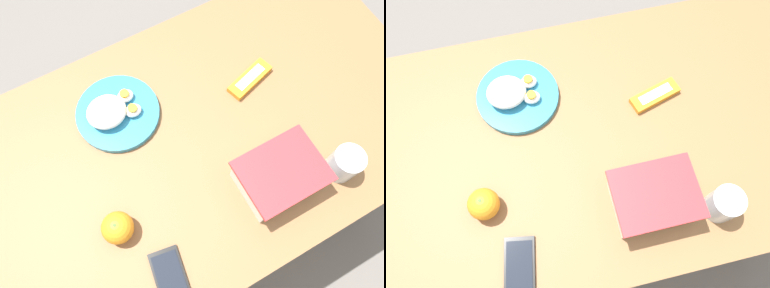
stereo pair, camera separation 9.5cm
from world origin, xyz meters
TOP-DOWN VIEW (x-y plane):
  - ground_plane at (0.00, 0.00)m, footprint 10.00×10.00m
  - table at (0.00, 0.00)m, footprint 1.26×0.76m
  - food_container at (-0.08, 0.20)m, footprint 0.20×0.16m
  - orange_fruit at (0.32, 0.12)m, footprint 0.08×0.08m
  - rice_plate at (0.20, -0.16)m, footprint 0.22×0.22m
  - candy_bar at (-0.18, -0.08)m, footprint 0.15×0.08m
  - cell_phone at (0.26, 0.27)m, footprint 0.09×0.14m
  - drinking_glass at (-0.23, 0.25)m, footprint 0.08×0.08m

SIDE VIEW (x-z plane):
  - ground_plane at x=0.00m, z-range 0.00..0.00m
  - table at x=0.00m, z-range 0.26..0.99m
  - cell_phone at x=0.26m, z-range 0.74..0.75m
  - candy_bar at x=-0.18m, z-range 0.74..0.76m
  - rice_plate at x=0.20m, z-range 0.73..0.79m
  - orange_fruit at x=0.32m, z-range 0.74..0.82m
  - food_container at x=-0.08m, z-range 0.73..0.82m
  - drinking_glass at x=-0.23m, z-range 0.74..0.83m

